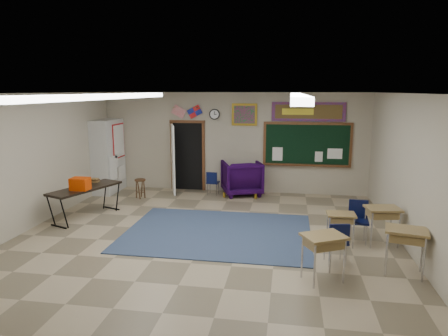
% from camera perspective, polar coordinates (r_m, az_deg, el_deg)
% --- Properties ---
extents(floor, '(9.00, 9.00, 0.00)m').
position_cam_1_polar(floor, '(8.14, -3.32, -11.06)').
color(floor, '#9B896B').
rests_on(floor, ground).
extents(back_wall, '(8.00, 0.04, 3.00)m').
position_cam_1_polar(back_wall, '(12.07, 1.26, 3.63)').
color(back_wall, '#A89F88').
rests_on(back_wall, floor).
extents(front_wall, '(8.00, 0.04, 3.00)m').
position_cam_1_polar(front_wall, '(3.65, -19.67, -14.94)').
color(front_wall, '#A89F88').
rests_on(front_wall, floor).
extents(left_wall, '(0.04, 9.00, 3.00)m').
position_cam_1_polar(left_wall, '(9.41, -27.93, 0.22)').
color(left_wall, '#A89F88').
rests_on(left_wall, floor).
extents(right_wall, '(0.04, 9.00, 3.00)m').
position_cam_1_polar(right_wall, '(7.87, 26.31, -1.55)').
color(right_wall, '#A89F88').
rests_on(right_wall, floor).
extents(ceiling, '(8.00, 9.00, 0.04)m').
position_cam_1_polar(ceiling, '(7.54, -3.57, 10.58)').
color(ceiling, silver).
rests_on(ceiling, back_wall).
extents(area_rug, '(4.00, 3.00, 0.02)m').
position_cam_1_polar(area_rug, '(8.83, -0.89, -9.16)').
color(area_rug, '#2D3C56').
rests_on(area_rug, floor).
extents(fluorescent_strips, '(3.86, 6.00, 0.10)m').
position_cam_1_polar(fluorescent_strips, '(7.54, -3.57, 10.12)').
color(fluorescent_strips, white).
rests_on(fluorescent_strips, ceiling).
extents(doorway, '(1.10, 0.89, 2.16)m').
position_cam_1_polar(doorway, '(12.29, -5.80, 1.63)').
color(doorway, black).
rests_on(doorway, back_wall).
extents(chalkboard, '(2.55, 0.14, 1.30)m').
position_cam_1_polar(chalkboard, '(11.93, 11.77, 3.14)').
color(chalkboard, '#5C331A').
rests_on(chalkboard, back_wall).
extents(bulletin_board, '(2.10, 0.05, 0.55)m').
position_cam_1_polar(bulletin_board, '(11.84, 11.96, 7.87)').
color(bulletin_board, '#B11F0F').
rests_on(bulletin_board, back_wall).
extents(framed_art_print, '(0.75, 0.05, 0.65)m').
position_cam_1_polar(framed_art_print, '(11.91, 2.94, 7.63)').
color(framed_art_print, olive).
rests_on(framed_art_print, back_wall).
extents(wall_clock, '(0.32, 0.05, 0.32)m').
position_cam_1_polar(wall_clock, '(12.04, -1.36, 7.68)').
color(wall_clock, black).
rests_on(wall_clock, back_wall).
extents(wall_flags, '(1.16, 0.06, 0.70)m').
position_cam_1_polar(wall_flags, '(12.20, -5.36, 8.29)').
color(wall_flags, red).
rests_on(wall_flags, back_wall).
extents(storage_cabinet, '(0.59, 1.25, 2.20)m').
position_cam_1_polar(storage_cabinet, '(12.58, -16.18, 1.65)').
color(storage_cabinet, beige).
rests_on(storage_cabinet, floor).
extents(wingback_armchair, '(1.39, 1.41, 1.01)m').
position_cam_1_polar(wingback_armchair, '(11.86, 2.55, -1.39)').
color(wingback_armchair, black).
rests_on(wingback_armchair, floor).
extents(student_chair_reading, '(0.38, 0.38, 0.71)m').
position_cam_1_polar(student_chair_reading, '(11.84, -1.57, -2.15)').
color(student_chair_reading, '#080E32').
rests_on(student_chair_reading, floor).
extents(student_chair_desk_a, '(0.46, 0.46, 0.79)m').
position_cam_1_polar(student_chair_desk_a, '(7.51, 15.66, -10.17)').
color(student_chair_desk_a, '#080E32').
rests_on(student_chair_desk_a, floor).
extents(student_chair_desk_b, '(0.46, 0.46, 0.84)m').
position_cam_1_polar(student_chair_desk_b, '(8.63, 18.61, -7.35)').
color(student_chair_desk_b, '#080E32').
rests_on(student_chair_desk_b, floor).
extents(student_desk_front_left, '(0.56, 0.43, 0.66)m').
position_cam_1_polar(student_desk_front_left, '(8.37, 16.29, -8.15)').
color(student_desk_front_left, olive).
rests_on(student_desk_front_left, floor).
extents(student_desk_front_right, '(0.72, 0.58, 0.78)m').
position_cam_1_polar(student_desk_front_right, '(8.65, 21.61, -7.43)').
color(student_desk_front_right, olive).
rests_on(student_desk_front_right, floor).
extents(student_desk_back_left, '(0.80, 0.74, 0.78)m').
position_cam_1_polar(student_desk_back_left, '(6.80, 13.97, -12.00)').
color(student_desk_back_left, olive).
rests_on(student_desk_back_left, floor).
extents(student_desk_back_right, '(0.76, 0.63, 0.80)m').
position_cam_1_polar(student_desk_back_right, '(7.46, 24.44, -10.50)').
color(student_desk_back_right, olive).
rests_on(student_desk_back_right, floor).
extents(folding_table, '(1.22, 1.94, 1.05)m').
position_cam_1_polar(folding_table, '(10.26, -19.12, -4.50)').
color(folding_table, black).
rests_on(folding_table, floor).
extents(wooden_stool, '(0.31, 0.31, 0.55)m').
position_cam_1_polar(wooden_stool, '(11.73, -11.87, -2.87)').
color(wooden_stool, '#442A14').
rests_on(wooden_stool, floor).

